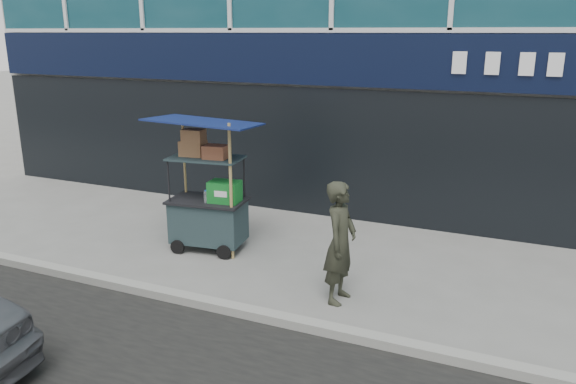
% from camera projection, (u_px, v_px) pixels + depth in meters
% --- Properties ---
extents(ground, '(80.00, 80.00, 0.00)m').
position_uv_depth(ground, '(226.00, 303.00, 7.25)').
color(ground, slate).
rests_on(ground, ground).
extents(curb, '(80.00, 0.18, 0.12)m').
position_uv_depth(curb, '(218.00, 306.00, 7.06)').
color(curb, gray).
rests_on(curb, ground).
extents(vendor_cart, '(1.72, 1.31, 2.15)m').
position_uv_depth(vendor_cart, '(209.00, 204.00, 8.86)').
color(vendor_cart, black).
rests_on(vendor_cart, ground).
extents(vendor_man, '(0.41, 0.60, 1.60)m').
position_uv_depth(vendor_man, '(340.00, 242.00, 7.12)').
color(vendor_man, '#27291E').
rests_on(vendor_man, ground).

